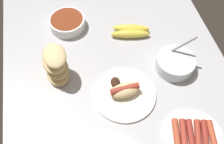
{
  "coord_description": "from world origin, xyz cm",
  "views": [
    {
      "loc": [
        -51.8,
        15.45,
        88.58
      ],
      "look_at": [
        4.46,
        2.72,
        3.0
      ],
      "focal_mm": 42.66,
      "sensor_mm": 36.0,
      "label": 1
    }
  ],
  "objects_px": {
    "plate_sausages": "(194,136)",
    "bowl_coleslaw": "(175,63)",
    "bread_stack": "(56,65)",
    "plate_hotdog_assembled": "(123,92)",
    "bowl_chili": "(67,22)",
    "banana_bunch": "(131,31)"
  },
  "relations": [
    {
      "from": "plate_hotdog_assembled",
      "to": "banana_bunch",
      "type": "distance_m",
      "value": 0.31
    },
    {
      "from": "plate_sausages",
      "to": "bowl_chili",
      "type": "bearing_deg",
      "value": 29.83
    },
    {
      "from": "bowl_chili",
      "to": "plate_sausages",
      "type": "distance_m",
      "value": 0.71
    },
    {
      "from": "banana_bunch",
      "to": "bowl_chili",
      "type": "distance_m",
      "value": 0.29
    },
    {
      "from": "bread_stack",
      "to": "plate_sausages",
      "type": "bearing_deg",
      "value": -130.23
    },
    {
      "from": "plate_sausages",
      "to": "bowl_coleslaw",
      "type": "relative_size",
      "value": 1.33
    },
    {
      "from": "bowl_chili",
      "to": "bowl_coleslaw",
      "type": "height_order",
      "value": "bowl_coleslaw"
    },
    {
      "from": "plate_sausages",
      "to": "bread_stack",
      "type": "xyz_separation_m",
      "value": [
        0.36,
        0.42,
        0.06
      ]
    },
    {
      "from": "banana_bunch",
      "to": "bowl_chili",
      "type": "bearing_deg",
      "value": 68.08
    },
    {
      "from": "bowl_chili",
      "to": "plate_sausages",
      "type": "bearing_deg",
      "value": -150.17
    },
    {
      "from": "plate_sausages",
      "to": "bread_stack",
      "type": "relative_size",
      "value": 1.43
    },
    {
      "from": "banana_bunch",
      "to": "bowl_coleslaw",
      "type": "height_order",
      "value": "bowl_coleslaw"
    },
    {
      "from": "plate_hotdog_assembled",
      "to": "bowl_chili",
      "type": "bearing_deg",
      "value": 21.71
    },
    {
      "from": "bread_stack",
      "to": "bowl_coleslaw",
      "type": "relative_size",
      "value": 0.93
    },
    {
      "from": "banana_bunch",
      "to": "plate_sausages",
      "type": "xyz_separation_m",
      "value": [
        -0.51,
        -0.09,
        -0.01
      ]
    },
    {
      "from": "bread_stack",
      "to": "bowl_chili",
      "type": "bearing_deg",
      "value": -15.17
    },
    {
      "from": "bowl_chili",
      "to": "plate_hotdog_assembled",
      "type": "bearing_deg",
      "value": -158.29
    },
    {
      "from": "bowl_coleslaw",
      "to": "bread_stack",
      "type": "bearing_deg",
      "value": 82.21
    },
    {
      "from": "bowl_coleslaw",
      "to": "banana_bunch",
      "type": "bearing_deg",
      "value": 30.48
    },
    {
      "from": "bowl_coleslaw",
      "to": "plate_hotdog_assembled",
      "type": "bearing_deg",
      "value": 108.35
    },
    {
      "from": "plate_sausages",
      "to": "bowl_coleslaw",
      "type": "xyz_separation_m",
      "value": [
        0.29,
        -0.04,
        0.02
      ]
    },
    {
      "from": "plate_hotdog_assembled",
      "to": "bread_stack",
      "type": "bearing_deg",
      "value": 58.4
    }
  ]
}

